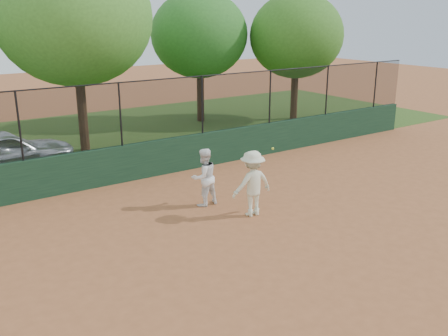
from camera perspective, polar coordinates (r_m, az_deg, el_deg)
ground at (r=11.82m, az=2.87°, el=-8.85°), size 80.00×80.00×0.00m
back_wall at (r=16.46m, az=-9.83°, el=0.77°), size 26.00×0.20×1.20m
grass_strip at (r=22.04m, az=-16.37°, el=2.91°), size 36.00×12.00×0.01m
parked_car at (r=17.86m, az=-24.16°, el=1.50°), size 4.98×2.52×1.62m
player_second at (r=13.93m, az=-2.31°, el=-1.06°), size 0.84×0.68×1.64m
player_main at (r=13.22m, az=3.26°, el=-1.78°), size 1.19×0.74×1.88m
fence_assembly at (r=16.06m, az=-10.22°, el=6.36°), size 26.00×0.06×2.00m
tree_2 at (r=19.89m, az=-16.74°, el=16.16°), size 5.85×5.32×7.59m
tree_3 at (r=24.83m, az=-2.81°, el=14.96°), size 4.79×4.36×6.29m
tree_4 at (r=25.55m, az=8.30°, el=14.72°), size 4.79×4.35×6.22m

